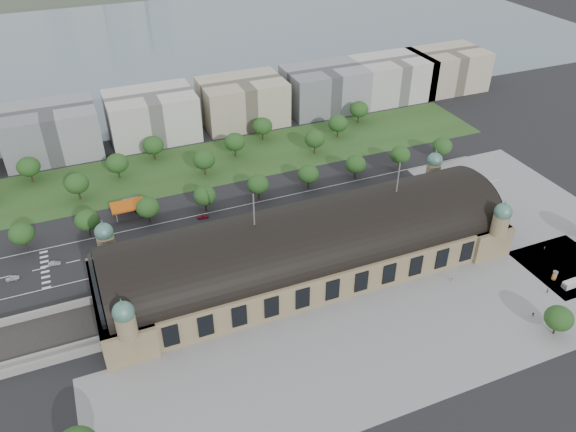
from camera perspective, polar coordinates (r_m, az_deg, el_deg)
name	(u,v)px	position (r m, az deg, el deg)	size (l,w,h in m)	color
ground	(308,269)	(208.85, 2.00, -5.44)	(900.00, 900.00, 0.00)	black
station	(308,247)	(202.48, 2.06, -3.19)	(150.00, 48.40, 44.30)	#8C7D57
plaza_south	(393,344)	(184.84, 10.65, -12.62)	(190.00, 48.00, 0.12)	gray
plaza_east	(527,211)	(261.36, 23.08, 0.50)	(56.00, 100.00, 0.12)	gray
road_slab	(225,227)	(232.01, -6.37, -1.09)	(260.00, 26.00, 0.10)	black
grass_belt	(202,165)	(278.59, -8.74, 5.17)	(300.00, 45.00, 0.10)	#2A461C
petrol_station	(130,205)	(248.43, -15.77, 1.12)	(14.00, 13.00, 5.05)	#C44F0B
lake	(151,44)	(468.50, -13.76, 16.66)	(700.00, 320.00, 0.08)	slate
office_2	(51,132)	(304.29, -22.95, 7.89)	(45.00, 32.00, 24.00)	gray
office_3	(152,116)	(306.47, -13.66, 9.86)	(45.00, 32.00, 24.00)	beige
office_4	(242,102)	(316.64, -4.65, 11.51)	(45.00, 32.00, 24.00)	#BAAF92
office_5	(324,89)	(334.06, 3.71, 12.78)	(45.00, 32.00, 24.00)	gray
office_6	(391,78)	(355.07, 10.46, 13.61)	(45.00, 32.00, 24.00)	beige
office_7	(446,70)	(377.28, 15.80, 14.13)	(45.00, 32.00, 24.00)	#BAAF92
tree_row_1	(22,234)	(236.83, -25.44, -1.64)	(9.60, 9.60, 11.52)	#2D2116
tree_row_2	(87,220)	(235.24, -19.76, -0.40)	(9.60, 9.60, 11.52)	#2D2116
tree_row_3	(148,207)	(236.09, -14.06, 0.85)	(9.60, 9.60, 11.52)	#2D2116
tree_row_4	(205,196)	(239.36, -8.46, 2.07)	(9.60, 9.60, 11.52)	#2D2116
tree_row_5	(258,184)	(244.94, -3.05, 3.22)	(9.60, 9.60, 11.52)	#2D2116
tree_row_6	(308,174)	(252.69, 2.09, 4.29)	(9.60, 9.60, 11.52)	#2D2116
tree_row_7	(356,164)	(262.42, 6.89, 5.26)	(9.60, 9.60, 11.52)	#2D2116
tree_row_8	(400,155)	(273.91, 11.33, 6.12)	(9.60, 9.60, 11.52)	#2D2116
tree_row_9	(442,146)	(286.95, 15.41, 6.87)	(9.60, 9.60, 11.52)	#2D2116
tree_belt_2	(28,167)	(283.10, -24.87, 4.56)	(10.40, 10.40, 12.48)	#2D2116
tree_belt_3	(77,183)	(260.84, -20.67, 3.11)	(10.40, 10.40, 12.48)	#2D2116
tree_belt_4	(117,163)	(271.78, -16.96, 5.16)	(10.40, 10.40, 12.48)	#2D2116
tree_belt_5	(153,145)	(284.08, -13.54, 7.02)	(10.40, 10.40, 12.48)	#2D2116
tree_belt_6	(204,160)	(266.00, -8.53, 5.69)	(10.40, 10.40, 12.48)	#2D2116
tree_belt_7	(235,142)	(280.62, -5.42, 7.50)	(10.40, 10.40, 12.48)	#2D2116
tree_belt_8	(262,126)	(296.23, -2.61, 9.11)	(10.40, 10.40, 12.48)	#2D2116
tree_belt_9	(315,139)	(282.80, 2.74, 7.84)	(10.40, 10.40, 12.48)	#2D2116
tree_belt_10	(338,123)	(300.22, 5.11, 9.36)	(10.40, 10.40, 12.48)	#2D2116
tree_belt_11	(359,109)	(318.28, 7.22, 10.70)	(10.40, 10.40, 12.48)	#2D2116
tree_plaza_s	(559,318)	(199.32, 25.82, -9.33)	(9.00, 9.00, 10.64)	#2D2116
traffic_car_0	(12,278)	(226.73, -26.22, -5.68)	(1.91, 4.74, 1.62)	silver
traffic_car_1	(54,263)	(227.82, -22.65, -4.45)	(1.53, 4.40, 1.45)	#94989C
traffic_car_2	(149,248)	(224.12, -13.90, -3.20)	(2.47, 5.35, 1.49)	black
traffic_car_3	(203,217)	(238.03, -8.62, -0.09)	(1.90, 4.67, 1.35)	maroon
traffic_car_4	(278,229)	(228.21, -1.05, -1.32)	(1.58, 3.94, 1.34)	#191C47
traffic_car_5	(351,192)	(253.37, 6.44, 2.39)	(1.42, 4.07, 1.34)	slate
traffic_car_6	(422,190)	(260.50, 13.50, 2.55)	(2.24, 4.86, 1.35)	#BABABC
parked_car_0	(137,266)	(216.26, -15.06, -4.94)	(1.70, 4.89, 1.61)	black
parked_car_1	(156,265)	(215.42, -13.25, -4.85)	(2.16, 4.68, 1.30)	maroon
parked_car_2	(155,262)	(216.69, -13.38, -4.58)	(2.10, 5.17, 1.50)	#172643
parked_car_3	(120,270)	(216.07, -16.69, -5.31)	(1.82, 4.52, 1.54)	slate
parked_car_4	(181,256)	(217.68, -10.77, -3.97)	(1.71, 4.91, 1.62)	silver
parked_car_5	(167,263)	(214.93, -12.15, -4.73)	(2.67, 5.80, 1.61)	gray
parked_car_6	(231,248)	(218.59, -5.84, -3.28)	(2.27, 5.59, 1.62)	black
bus_west	(248,229)	(226.93, -4.10, -1.29)	(3.02, 12.90, 3.59)	#AD301B
bus_mid	(262,231)	(225.22, -2.70, -1.56)	(2.93, 12.52, 3.49)	beige
bus_east	(314,211)	(237.11, 2.70, 0.48)	(2.98, 12.73, 3.55)	silver
van_east	(570,284)	(223.91, 26.72, -6.23)	(6.18, 2.58, 2.66)	silver
advertising_column	(555,275)	(224.80, 25.46, -5.47)	(1.88, 1.88, 3.57)	#CE4233
pedestrian_0	(452,280)	(211.41, 16.32, -6.23)	(0.76, 0.44, 1.56)	gray
pedestrian_1	(548,291)	(218.12, 24.87, -6.91)	(0.72, 0.47, 1.97)	gray
pedestrian_2	(545,248)	(239.53, 24.61, -2.93)	(0.79, 0.46, 1.63)	gray
pedestrian_4	(533,315)	(206.32, 23.61, -9.20)	(1.18, 0.51, 1.82)	gray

